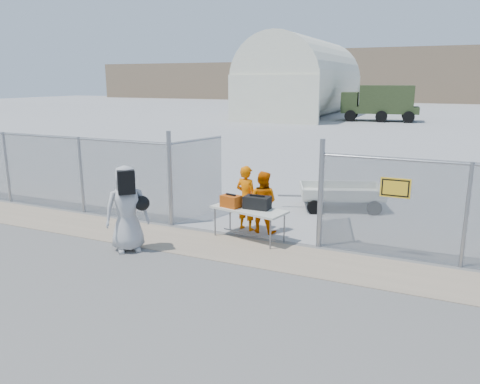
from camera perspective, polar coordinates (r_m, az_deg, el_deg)
The scene contains 14 objects.
ground at distance 10.03m, azimuth -4.76°, elevation -8.58°, with size 160.00×160.00×0.00m, color #535353.
tarmac_inside at distance 50.45m, azimuth 19.28°, elevation 8.51°, with size 160.00×80.00×0.01m, color #989898.
dirt_strip at distance 10.85m, azimuth -2.19°, elevation -6.75°, with size 44.00×1.60×0.01m, color gray.
distant_hills at distance 86.10m, azimuth 25.27°, elevation 12.77°, with size 140.00×6.00×9.00m, color #7F684F, non-canonical shape.
chain_link_fence at distance 11.40m, azimuth -0.00°, elevation 0.00°, with size 40.00×0.20×2.20m, color gray, non-canonical shape.
quonset_hangar at distance 50.26m, azimuth 7.69°, elevation 13.68°, with size 9.00×18.00×8.00m, color #EAE8CA, non-canonical shape.
folding_table at distance 11.29m, azimuth 1.10°, elevation -3.90°, with size 1.82×0.76×0.77m, color silver, non-canonical shape.
orange_bag at distance 11.27m, azimuth -1.12°, elevation -1.13°, with size 0.46×0.31×0.29m, color #C44D0E.
black_duffel at distance 11.13m, azimuth 2.11°, elevation -1.29°, with size 0.62×0.36×0.30m, color black.
security_worker_left at distance 11.87m, azimuth 0.77°, elevation -0.75°, with size 0.61×0.40×1.68m, color #EB6800.
security_worker_right at distance 11.72m, azimuth 2.76°, elevation -1.22°, with size 0.76×0.59×1.57m, color #EB6800.
visitor at distance 10.70m, azimuth -13.63°, elevation -1.99°, with size 0.95×0.62×1.95m, color #A8A8A8.
utility_trailer at distance 14.27m, azimuth 12.21°, elevation -0.52°, with size 3.11×1.60×0.75m, color silver, non-canonical shape.
military_truck at distance 45.76m, azimuth 16.70°, elevation 10.30°, with size 6.84×2.53×3.26m, color #314020, non-canonical shape.
Camera 1 is at (4.56, -8.10, 3.77)m, focal length 35.00 mm.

